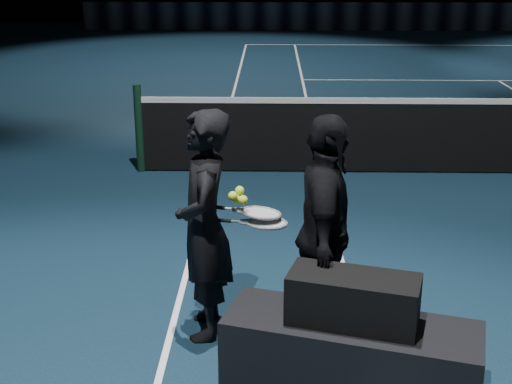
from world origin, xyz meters
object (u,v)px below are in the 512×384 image
Objects in this scene: racket_bag at (353,299)px; racket_upper at (261,213)px; player_b at (325,233)px; tennis_balls at (240,197)px; player_a at (204,226)px; racket_lower at (267,223)px; player_bench at (350,355)px.

racket_bag is 1.18× the size of racket_upper.
player_b is 13.98× the size of tennis_balls.
player_a is 0.45m from racket_lower.
tennis_balls is at bearing 85.24° from player_b.
player_bench is at bearing -42.15° from racket_lower.
racket_lower is (-0.40, 0.05, 0.05)m from player_b.
player_b is at bearing 119.72° from player_bench.
player_a is 0.85m from player_b.
racket_lower is 5.67× the size of tennis_balls.
player_b reaches higher than tennis_balls.
player_b is at bearing 78.12° from player_a.
tennis_balls is (-0.19, 0.03, 0.18)m from racket_lower.
player_b is at bearing 119.72° from racket_bag.
tennis_balls is at bearing 178.53° from racket_lower.
player_bench is 1.15m from racket_upper.
racket_lower is 0.27m from tennis_balls.
racket_bag is 0.48× the size of player_b.
player_bench is 0.96× the size of player_a.
player_b is 0.64m from tennis_balls.
racket_bag is (0.00, 0.00, 0.40)m from player_bench.
racket_bag is 6.69× the size of tennis_balls.
tennis_balls is (-0.59, 0.09, 0.23)m from player_b.
player_bench is 13.38× the size of tennis_balls.
racket_bag is 0.87m from racket_lower.
racket_upper reaches higher than racket_lower.
player_b is at bearing -9.08° from racket_upper.
player_a reaches higher than racket_bag.
player_b is 0.46m from racket_upper.
racket_lower is 0.09m from racket_upper.
player_a is at bearing -178.29° from racket_upper.
racket_upper is (-0.44, 0.10, 0.11)m from player_b.
tennis_balls is at bearing 153.40° from racket_bag.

